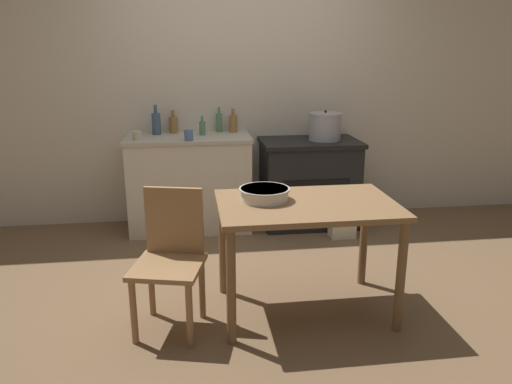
# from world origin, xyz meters

# --- Properties ---
(ground_plane) EXTENTS (14.00, 14.00, 0.00)m
(ground_plane) POSITION_xyz_m (0.00, 0.00, 0.00)
(ground_plane) COLOR brown
(wall_back) EXTENTS (8.00, 0.07, 2.55)m
(wall_back) POSITION_xyz_m (0.00, 1.58, 1.27)
(wall_back) COLOR beige
(wall_back) RESTS_ON ground_plane
(counter_cabinet) EXTENTS (1.14, 0.58, 0.89)m
(counter_cabinet) POSITION_xyz_m (-0.51, 1.28, 0.44)
(counter_cabinet) COLOR beige
(counter_cabinet) RESTS_ON ground_plane
(stove) EXTENTS (0.92, 0.63, 0.83)m
(stove) POSITION_xyz_m (0.63, 1.26, 0.42)
(stove) COLOR black
(stove) RESTS_ON ground_plane
(work_table) EXTENTS (1.11, 0.74, 0.74)m
(work_table) POSITION_xyz_m (0.20, -0.40, 0.64)
(work_table) COLOR olive
(work_table) RESTS_ON ground_plane
(chair) EXTENTS (0.49, 0.49, 0.86)m
(chair) POSITION_xyz_m (-0.64, -0.46, 0.46)
(chair) COLOR #997047
(chair) RESTS_ON ground_plane
(flour_sack) EXTENTS (0.22, 0.16, 0.31)m
(flour_sack) POSITION_xyz_m (0.85, 0.84, 0.16)
(flour_sack) COLOR beige
(flour_sack) RESTS_ON ground_plane
(stock_pot) EXTENTS (0.31, 0.31, 0.28)m
(stock_pot) POSITION_xyz_m (0.76, 1.24, 0.96)
(stock_pot) COLOR #A8A8AD
(stock_pot) RESTS_ON stove
(mixing_bowl_large) EXTENTS (0.32, 0.32, 0.08)m
(mixing_bowl_large) POSITION_xyz_m (-0.05, -0.31, 0.79)
(mixing_bowl_large) COLOR silver
(mixing_bowl_large) RESTS_ON work_table
(bottle_far_left) EXTENTS (0.08, 0.08, 0.22)m
(bottle_far_left) POSITION_xyz_m (-0.08, 1.45, 0.97)
(bottle_far_left) COLOR olive
(bottle_far_left) RESTS_ON counter_cabinet
(bottle_left) EXTENTS (0.08, 0.08, 0.21)m
(bottle_left) POSITION_xyz_m (-0.65, 1.48, 0.97)
(bottle_left) COLOR olive
(bottle_left) RESTS_ON counter_cabinet
(bottle_mid_left) EXTENTS (0.08, 0.08, 0.27)m
(bottle_mid_left) POSITION_xyz_m (-0.80, 1.41, 0.99)
(bottle_mid_left) COLOR #3D5675
(bottle_mid_left) RESTS_ON counter_cabinet
(bottle_center_left) EXTENTS (0.06, 0.06, 0.24)m
(bottle_center_left) POSITION_xyz_m (-0.21, 1.48, 0.98)
(bottle_center_left) COLOR #517F5B
(bottle_center_left) RESTS_ON counter_cabinet
(bottle_center) EXTENTS (0.06, 0.06, 0.17)m
(bottle_center) POSITION_xyz_m (-0.38, 1.32, 0.95)
(bottle_center) COLOR #517F5B
(bottle_center) RESTS_ON counter_cabinet
(cup_center_right) EXTENTS (0.08, 0.08, 0.09)m
(cup_center_right) POSITION_xyz_m (-0.51, 1.06, 0.93)
(cup_center_right) COLOR #4C6B99
(cup_center_right) RESTS_ON counter_cabinet
(cup_mid_right) EXTENTS (0.07, 0.07, 0.08)m
(cup_mid_right) POSITION_xyz_m (-0.96, 1.17, 0.92)
(cup_mid_right) COLOR beige
(cup_mid_right) RESTS_ON counter_cabinet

